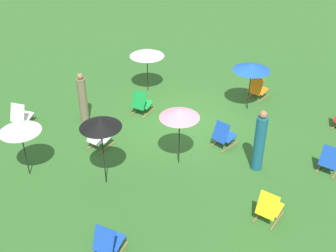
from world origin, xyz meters
TOP-DOWN VIEW (x-y plane):
  - ground_plane at (0.00, 0.00)m, footprint 40.00×40.00m
  - deckchair_0 at (-1.39, 5.62)m, footprint 0.59×0.82m
  - deckchair_1 at (-1.18, -2.78)m, footprint 0.59×0.83m
  - deckchair_3 at (1.48, 2.67)m, footprint 0.48×0.76m
  - deckchair_4 at (1.64, 0.33)m, footprint 0.52×0.79m
  - deckchair_5 at (4.36, 3.13)m, footprint 0.67×0.86m
  - deckchair_6 at (-1.55, 0.54)m, footprint 0.62×0.84m
  - deckchair_7 at (-4.54, 0.01)m, footprint 0.49×0.77m
  - deckchair_8 at (-3.88, 2.69)m, footprint 0.50×0.78m
  - umbrella_0 at (2.44, -1.11)m, footprint 1.23×1.23m
  - umbrella_1 at (-1.21, -1.92)m, footprint 1.23×1.23m
  - umbrella_2 at (-0.89, 1.98)m, footprint 1.09×1.09m
  - umbrella_3 at (0.26, 3.80)m, footprint 1.06×1.06m
  - umbrella_4 at (2.25, 4.69)m, footprint 1.08×1.08m
  - person_0 at (-2.83, 1.00)m, footprint 0.37×0.37m
  - person_1 at (2.91, 1.77)m, footprint 0.36×0.36m

SIDE VIEW (x-z plane):
  - ground_plane at x=0.00m, z-range 0.00..0.00m
  - deckchair_0 at x=-1.39m, z-range -0.05..0.79m
  - deckchair_1 at x=-1.18m, z-range -0.05..0.79m
  - deckchair_3 at x=1.48m, z-range -0.05..0.79m
  - deckchair_4 at x=1.64m, z-range -0.05..0.79m
  - deckchair_5 at x=4.36m, z-range -0.05..0.79m
  - deckchair_6 at x=-1.55m, z-range -0.05..0.79m
  - deckchair_7 at x=-4.54m, z-range -0.05..0.79m
  - deckchair_8 at x=-3.88m, z-range -0.05..0.79m
  - person_1 at x=2.91m, z-range -0.04..1.66m
  - person_0 at x=-2.83m, z-range -0.04..1.81m
  - umbrella_0 at x=2.44m, z-range 0.68..2.32m
  - umbrella_4 at x=2.25m, z-range 0.70..2.38m
  - umbrella_1 at x=-1.21m, z-range 0.72..2.41m
  - umbrella_2 at x=-0.89m, z-range 0.75..2.52m
  - umbrella_3 at x=0.26m, z-range 0.87..2.90m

